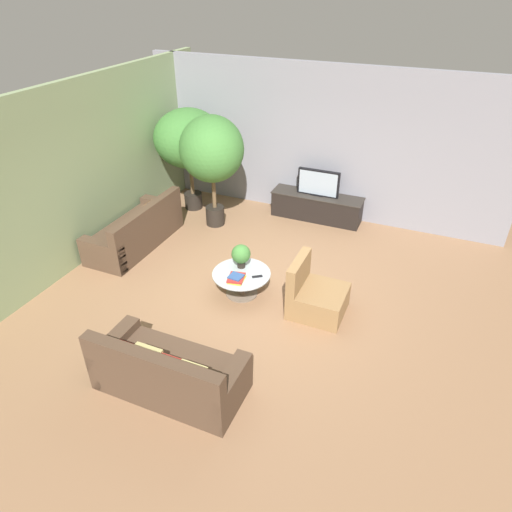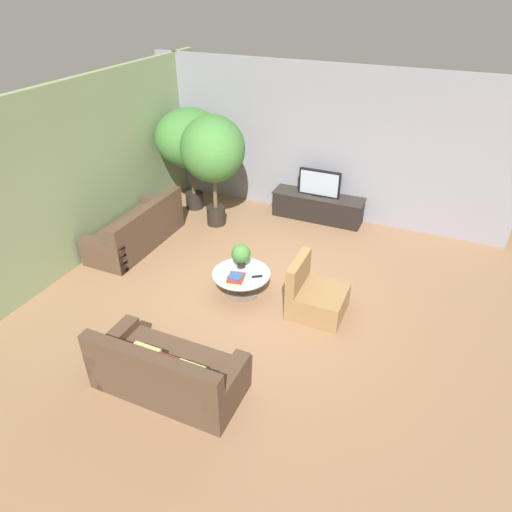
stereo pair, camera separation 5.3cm
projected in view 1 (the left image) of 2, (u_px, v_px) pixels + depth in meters
The scene contains 14 objects.
ground_plane at pixel (255, 295), 7.30m from camera, with size 24.00×24.00×0.00m, color #8C6647.
back_wall_stone at pixel (320, 143), 9.03m from camera, with size 7.40×0.12×3.00m, color gray.
side_wall_left at pixel (84, 172), 7.74m from camera, with size 0.12×7.40×3.00m, color gray.
media_console at pixel (317, 206), 9.40m from camera, with size 1.86×0.50×0.53m.
television at pixel (318, 183), 9.12m from camera, with size 0.85×0.13×0.53m.
coffee_table at pixel (242, 279), 7.18m from camera, with size 0.92×0.92×0.40m.
couch_by_wall at pixel (137, 232), 8.47m from camera, with size 0.84×2.02×0.84m.
couch_near_entry at pixel (168, 373), 5.50m from camera, with size 1.81×0.84×0.84m.
armchair_wicker at pixel (315, 296), 6.82m from camera, with size 0.80×0.76×0.86m.
potted_palm_tall at pixel (189, 140), 9.18m from camera, with size 1.40×1.40×2.13m.
potted_palm_corner at pixel (212, 151), 8.52m from camera, with size 1.22×1.22×2.20m.
potted_plant_tabletop at pixel (241, 255), 7.14m from camera, with size 0.30×0.30×0.39m.
book_stack at pixel (236, 278), 6.94m from camera, with size 0.29×0.34×0.07m.
remote_black at pixel (257, 276), 7.02m from camera, with size 0.04×0.16×0.02m, color black.
Camera 1 is at (2.31, -5.37, 4.41)m, focal length 32.00 mm.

